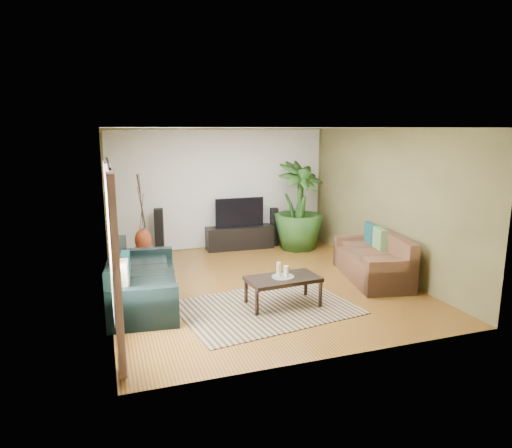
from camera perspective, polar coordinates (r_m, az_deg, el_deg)
name	(u,v)px	position (r m, az deg, el deg)	size (l,w,h in m)	color
floor	(260,285)	(8.09, 0.46, -7.58)	(5.50, 5.50, 0.00)	olive
ceiling	(260,128)	(7.63, 0.49, 11.93)	(5.50, 5.50, 0.00)	white
wall_back	(220,189)	(10.35, -4.55, 4.37)	(5.00, 5.00, 0.00)	olive
wall_front	(339,248)	(5.28, 10.35, -3.03)	(5.00, 5.00, 0.00)	olive
wall_left	(105,218)	(7.33, -18.33, 0.70)	(5.50, 5.50, 0.00)	olive
wall_right	(386,202)	(8.88, 15.92, 2.71)	(5.50, 5.50, 0.00)	olive
backwall_panel	(220,189)	(10.34, -4.54, 4.36)	(4.90, 4.90, 0.00)	white
window_pane	(109,238)	(5.75, -17.95, -1.70)	(1.80, 1.80, 0.00)	white
curtain_near	(117,276)	(5.09, -17.03, -6.29)	(0.08, 0.35, 2.20)	gray
curtain_far	(112,243)	(6.54, -17.50, -2.33)	(0.08, 0.35, 2.20)	gray
curtain_rod	(108,163)	(5.62, -18.02, 7.30)	(0.03, 0.03, 1.90)	black
sofa_left	(144,276)	(7.39, -13.85, -6.36)	(2.25, 0.96, 0.85)	black
sofa_right	(372,256)	(8.54, 14.30, -3.90)	(1.90, 0.86, 0.85)	brown
area_rug	(266,307)	(7.09, 1.29, -10.39)	(2.56, 1.81, 0.01)	tan
coffee_table	(283,291)	(7.13, 3.36, -8.38)	(1.11, 0.60, 0.45)	black
candle_tray	(283,277)	(7.05, 3.39, -6.60)	(0.34, 0.34, 0.02)	gray
candle_tall	(279,269)	(7.02, 2.85, -5.66)	(0.07, 0.07, 0.22)	beige
candle_mid	(286,271)	(7.00, 3.83, -5.94)	(0.07, 0.07, 0.17)	#EEE3C9
candle_short	(286,270)	(7.11, 3.74, -5.79)	(0.07, 0.07, 0.14)	beige
tv_stand	(240,237)	(10.41, -2.06, -1.69)	(1.52, 0.46, 0.51)	black
television	(239,212)	(10.29, -2.08, 1.47)	(1.12, 0.06, 0.66)	black
speaker_left	(159,232)	(10.00, -12.00, -1.00)	(0.18, 0.20, 1.02)	black
speaker_right	(274,227)	(10.64, 2.27, -0.37)	(0.16, 0.18, 0.88)	black
potted_plant	(299,206)	(10.28, 5.35, 2.26)	(1.11, 1.11, 1.97)	#224918
plant_pot	(298,242)	(10.46, 5.27, -2.31)	(0.36, 0.36, 0.28)	black
pedestal	(144,257)	(9.41, -13.83, -3.98)	(0.36, 0.36, 0.36)	gray
vase	(143,240)	(9.33, -13.93, -1.96)	(0.33, 0.33, 0.46)	maroon
side_table	(125,275)	(8.09, -16.09, -6.17)	(0.48, 0.48, 0.51)	brown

